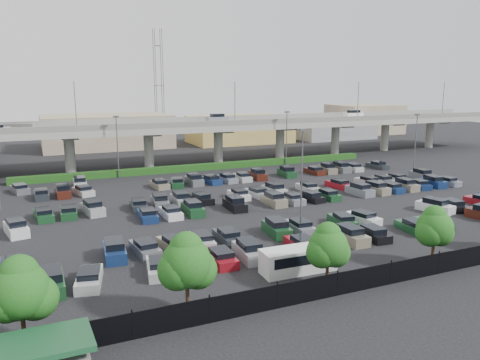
% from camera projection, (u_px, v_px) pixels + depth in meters
% --- Properties ---
extents(ground, '(280.00, 280.00, 0.00)m').
position_uv_depth(ground, '(270.00, 200.00, 63.21)').
color(ground, black).
extents(overpass, '(150.00, 13.00, 15.80)m').
position_uv_depth(overpass, '(193.00, 128.00, 90.42)').
color(overpass, gray).
rests_on(overpass, ground).
extents(hedge, '(66.00, 1.60, 1.10)m').
position_uv_depth(hedge, '(207.00, 167.00, 85.49)').
color(hedge, '#194012').
rests_on(hedge, ground).
extents(fence, '(70.00, 0.10, 2.00)m').
position_uv_depth(fence, '(429.00, 266.00, 37.93)').
color(fence, black).
rests_on(fence, ground).
extents(tree_row, '(65.07, 3.66, 5.94)m').
position_uv_depth(tree_row, '(425.00, 229.00, 39.02)').
color(tree_row, '#332316').
rests_on(tree_row, ground).
extents(shuttle_bus, '(6.52, 2.41, 2.07)m').
position_uv_depth(shuttle_bus, '(298.00, 259.00, 38.81)').
color(shuttle_bus, silver).
rests_on(shuttle_bus, ground).
extents(parked_cars, '(63.01, 41.69, 1.67)m').
position_uv_depth(parked_cars, '(282.00, 201.00, 60.28)').
color(parked_cars, '#471C13').
rests_on(parked_cars, ground).
extents(light_poles, '(66.90, 48.38, 10.30)m').
position_uv_depth(light_poles, '(236.00, 154.00, 62.11)').
color(light_poles, '#54545A').
rests_on(light_poles, ground).
extents(distant_buildings, '(138.00, 24.00, 9.00)m').
position_uv_depth(distant_buildings, '(203.00, 129.00, 122.73)').
color(distant_buildings, gray).
rests_on(distant_buildings, ground).
extents(comm_tower, '(2.40, 2.40, 30.00)m').
position_uv_depth(comm_tower, '(159.00, 83.00, 127.94)').
color(comm_tower, '#54545A').
rests_on(comm_tower, ground).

